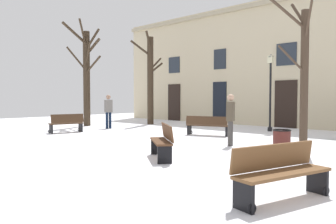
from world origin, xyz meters
The scene contains 13 objects.
ground_plane centered at (0.00, 0.00, 0.00)m, with size 34.62×34.62×0.00m, color white.
building_facade centered at (-0.01, 9.26, 3.65)m, with size 21.64×0.60×7.21m.
tree_right_of_center centered at (-5.14, 5.58, 2.83)m, with size 1.30×2.27×5.56m.
tree_foreground centered at (-6.88, 2.19, 3.05)m, with size 2.33×1.83×5.97m.
tree_near_facade centered at (5.70, 2.00, 2.40)m, with size 1.26×1.52×4.75m.
streetlamp centered at (2.20, 6.70, 2.29)m, with size 0.30×0.30×3.74m.
litter_bin centered at (6.05, -0.17, 0.41)m, with size 0.47×0.47×0.82m.
bench_near_center_tree centered at (1.11, 3.14, 0.44)m, with size 1.92×1.08×0.85m.
bench_facing_shops centered at (7.57, -3.44, 0.47)m, with size 0.92×1.93×0.91m.
bench_near_lamp centered at (3.61, -2.14, 0.49)m, with size 1.51×1.28×0.94m.
bench_by_litter_bin centered at (-4.34, -0.53, 0.44)m, with size 0.78×1.61×0.88m.
person_strolling centered at (3.58, 1.17, 0.99)m, with size 0.34×0.43×1.76m.
person_crossing_plaza centered at (-4.63, 2.07, 1.00)m, with size 0.29×0.42×1.79m.
Camera 1 is at (9.98, -8.55, 1.66)m, focal length 36.03 mm.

